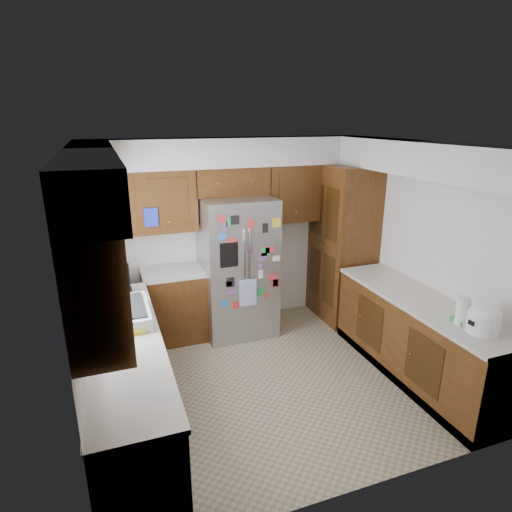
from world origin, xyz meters
The scene contains 12 objects.
floor centered at (0.00, 0.00, 0.00)m, with size 3.60×3.60×0.00m, color tan.
room_shell centered at (-0.11, 0.36, 1.82)m, with size 3.64×3.24×2.52m.
left_counter_run centered at (-1.36, 0.03, 0.43)m, with size 1.36×3.20×0.92m.
right_counter_run centered at (1.50, -0.47, 0.42)m, with size 0.63×2.25×0.92m.
pantry centered at (1.50, 1.15, 1.07)m, with size 0.60×0.90×2.15m, color #3D270B.
fridge centered at (0.00, 1.20, 0.90)m, with size 0.90×0.79×1.80m.
bridge_cabinet centered at (0.00, 1.43, 1.98)m, with size 0.96×0.34×0.35m, color #3D270B.
fridge_top_items centered at (-0.07, 1.40, 2.27)m, with size 0.74×0.28×0.27m.
sink_assembly centered at (-1.50, 0.10, 0.99)m, with size 0.52×0.73×0.37m.
left_counter_clutter centered at (-1.48, 0.84, 1.05)m, with size 0.35×0.81×0.38m.
rice_cooker centered at (1.50, -1.24, 1.05)m, with size 0.29×0.28×0.25m.
paper_towel centered at (1.43, -1.06, 1.05)m, with size 0.12×0.12×0.27m, color white.
Camera 1 is at (-1.54, -3.76, 2.73)m, focal length 30.00 mm.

